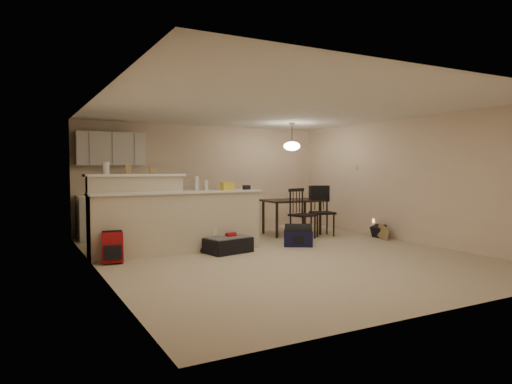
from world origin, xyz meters
TOP-DOWN VIEW (x-y plane):
  - room at (0.00, 0.00)m, footprint 7.00×7.02m
  - breakfast_bar at (-1.76, 0.98)m, footprint 3.08×0.58m
  - upper_cabinets at (-2.20, 3.32)m, footprint 1.40×0.34m
  - kitchen_counter at (-2.00, 3.19)m, footprint 1.80×0.60m
  - thermostat at (2.98, 1.55)m, footprint 0.02×0.12m
  - jar at (-2.68, 1.12)m, footprint 0.10×0.10m
  - cereal_box at (-2.33, 1.12)m, footprint 0.10×0.07m
  - small_box at (-1.92, 1.12)m, footprint 0.08×0.06m
  - bottle_a at (-1.18, 0.90)m, footprint 0.07×0.07m
  - bottle_b at (-1.00, 0.90)m, footprint 0.06×0.06m
  - bag_lump at (-0.59, 0.90)m, footprint 0.22×0.18m
  - pouch at (-0.20, 0.90)m, footprint 0.12×0.10m
  - dining_table at (1.47, 1.93)m, footprint 1.31×0.91m
  - pendant_lamp at (1.47, 1.93)m, footprint 0.36×0.36m
  - dining_chair_near at (1.34, 1.30)m, footprint 0.55×0.54m
  - dining_chair_far at (1.95, 1.43)m, footprint 0.56×0.55m
  - suitcase at (-0.73, 0.57)m, footprint 0.86×0.65m
  - red_backpack at (-2.70, 0.61)m, footprint 0.35×0.25m
  - navy_duffel at (0.73, 0.55)m, footprint 0.61×0.53m
  - black_daypack at (2.85, 0.61)m, footprint 0.22×0.30m
  - cardboard_sheet at (2.72, 0.35)m, footprint 0.11×0.38m

SIDE VIEW (x-z plane):
  - black_daypack at x=2.85m, z-range 0.00..0.26m
  - suitcase at x=-0.73m, z-range 0.00..0.26m
  - navy_duffel at x=0.73m, z-range 0.00..0.29m
  - cardboard_sheet at x=2.72m, z-range 0.00..0.30m
  - red_backpack at x=-2.70m, z-range 0.00..0.48m
  - kitchen_counter at x=-2.00m, z-range 0.00..0.90m
  - dining_chair_near at x=1.34m, z-range 0.00..1.06m
  - dining_chair_far at x=1.95m, z-range 0.00..1.08m
  - breakfast_bar at x=-1.76m, z-range -0.09..1.30m
  - dining_table at x=1.47m, z-range 0.30..1.08m
  - pouch at x=-0.20m, z-range 1.09..1.17m
  - bag_lump at x=-0.59m, z-range 1.09..1.23m
  - bottle_b at x=-1.00m, z-range 1.09..1.27m
  - bottle_a at x=-1.18m, z-range 1.09..1.35m
  - room at x=0.00m, z-range 0.00..2.50m
  - small_box at x=-1.92m, z-range 1.39..1.51m
  - cereal_box at x=-2.33m, z-range 1.39..1.55m
  - jar at x=-2.68m, z-range 1.39..1.59m
  - thermostat at x=2.98m, z-range 1.44..1.56m
  - upper_cabinets at x=-2.20m, z-range 1.55..2.25m
  - pendant_lamp at x=1.47m, z-range 1.68..2.30m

